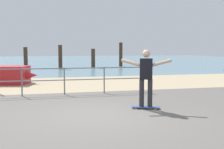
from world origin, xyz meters
name	(u,v)px	position (x,y,z in m)	size (l,w,h in m)	color
ground_plane	(116,126)	(0.00, -1.00, 0.00)	(24.00, 10.00, 0.04)	#605B56
beach_strip	(77,84)	(0.00, 7.00, 0.00)	(24.00, 6.00, 0.04)	tan
sea_surface	(55,61)	(0.00, 35.00, 0.00)	(72.00, 50.00, 0.04)	slate
skateboard	(146,107)	(1.28, 0.49, 0.07)	(0.82, 0.46, 0.08)	#334C8C
skateboarder	(146,75)	(1.28, 0.49, 1.02)	(1.39, 0.58, 1.65)	#26262B
groyne_post_1	(26,58)	(-3.23, 19.55, 0.95)	(0.36, 0.36, 1.90)	#422D1E
groyne_post_2	(60,57)	(-0.24, 17.22, 1.04)	(0.33, 0.33, 2.08)	#422D1E
groyne_post_3	(93,58)	(2.76, 18.06, 0.88)	(0.36, 0.36, 1.76)	#422D1E
groyne_post_4	(121,55)	(5.75, 19.46, 1.18)	(0.34, 0.34, 2.36)	#422D1E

